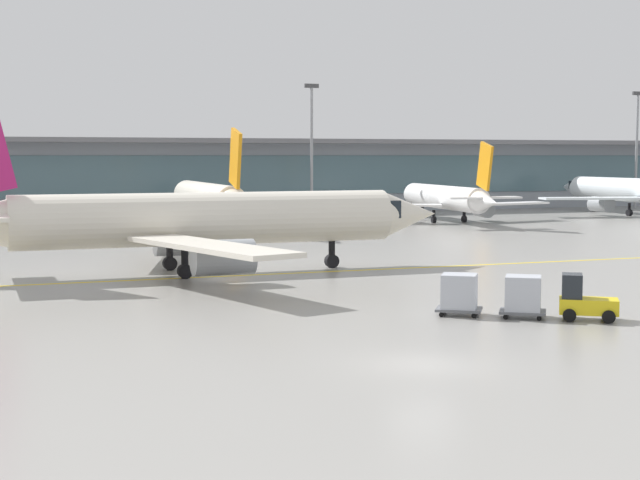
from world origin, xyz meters
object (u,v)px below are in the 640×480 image
apron_light_mast_2 (312,144)px  cargo_dolly_lead (523,295)px  gate_airplane_4 (445,198)px  gate_airplane_5 (635,191)px  gate_airplane_3 (208,198)px  baggage_tug (584,301)px  taxiing_regional_jet (201,221)px  apron_light_mast_3 (637,145)px  cargo_dolly_trailing (459,293)px

apron_light_mast_2 → cargo_dolly_lead: bearing=-102.3°
gate_airplane_4 → gate_airplane_5: gate_airplane_5 is taller
gate_airplane_3 → gate_airplane_5: size_ratio=1.00×
gate_airplane_3 → apron_light_mast_2: bearing=-48.0°
gate_airplane_5 → cargo_dolly_lead: (-54.94, -61.88, -1.96)m
gate_airplane_5 → baggage_tug: size_ratio=10.32×
taxiing_regional_jet → apron_light_mast_2: (26.28, 52.71, 5.47)m
cargo_dolly_lead → apron_light_mast_2: 76.47m
gate_airplane_3 → gate_airplane_4: gate_airplane_3 is taller
cargo_dolly_lead → apron_light_mast_2: size_ratio=0.16×
gate_airplane_4 → cargo_dolly_lead: size_ratio=10.23×
gate_airplane_4 → apron_light_mast_3: apron_light_mast_3 is taller
gate_airplane_5 → cargo_dolly_trailing: bearing=134.2°
gate_airplane_5 → cargo_dolly_lead: gate_airplane_5 is taller
gate_airplane_3 → cargo_dolly_lead: gate_airplane_3 is taller
cargo_dolly_trailing → apron_light_mast_3: 99.33m
gate_airplane_4 → gate_airplane_3: bearing=92.9°
gate_airplane_5 → gate_airplane_4: bearing=94.0°
gate_airplane_4 → apron_light_mast_2: size_ratio=1.66×
taxiing_regional_jet → apron_light_mast_3: apron_light_mast_3 is taller
gate_airplane_5 → gate_airplane_3: bearing=89.8°
gate_airplane_5 → baggage_tug: gate_airplane_5 is taller
taxiing_regional_jet → apron_light_mast_2: apron_light_mast_2 is taller
taxiing_regional_jet → apron_light_mast_3: bearing=34.9°
gate_airplane_3 → baggage_tug: size_ratio=10.31×
cargo_dolly_trailing → apron_light_mast_2: apron_light_mast_2 is taller
gate_airplane_3 → cargo_dolly_lead: bearing=-178.4°
apron_light_mast_2 → baggage_tug: bearing=-100.4°
cargo_dolly_lead → gate_airplane_3: bearing=124.2°
apron_light_mast_3 → baggage_tug: bearing=-129.5°
apron_light_mast_2 → gate_airplane_5: bearing=-17.8°
apron_light_mast_2 → apron_light_mast_3: size_ratio=0.99×
gate_airplane_3 → cargo_dolly_lead: (0.43, -60.04, -1.96)m
taxiing_regional_jet → cargo_dolly_trailing: 21.55m
gate_airplane_4 → taxiing_regional_jet: bearing=140.8°
cargo_dolly_lead → apron_light_mast_3: size_ratio=0.16×
gate_airplane_4 → cargo_dolly_lead: 64.56m
gate_airplane_5 → apron_light_mast_3: bearing=-40.4°
taxiing_regional_jet → apron_light_mast_2: size_ratio=2.07×
baggage_tug → apron_light_mast_3: 98.62m
gate_airplane_5 → apron_light_mast_2: (-38.79, 12.46, 5.81)m
gate_airplane_4 → baggage_tug: size_ratio=9.17×
cargo_dolly_lead → taxiing_regional_jet: bearing=148.9°
gate_airplane_5 → cargo_dolly_trailing: size_ratio=11.52×
gate_airplane_4 → taxiing_regional_jet: taxiing_regional_jet is taller
cargo_dolly_trailing → taxiing_regional_jet: bearing=144.8°
taxiing_regional_jet → cargo_dolly_lead: taxiing_regional_jet is taller
cargo_dolly_lead → baggage_tug: bearing=-0.0°
cargo_dolly_lead → apron_light_mast_2: apron_light_mast_2 is taller
apron_light_mast_2 → apron_light_mast_3: bearing=0.0°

